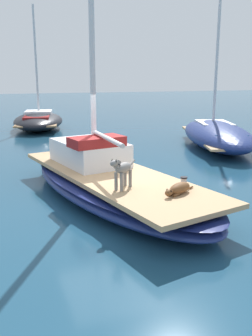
{
  "coord_description": "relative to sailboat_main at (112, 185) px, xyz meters",
  "views": [
    {
      "loc": [
        -2.71,
        -8.28,
        2.94
      ],
      "look_at": [
        0.0,
        -1.0,
        1.01
      ],
      "focal_mm": 39.46,
      "sensor_mm": 36.0,
      "label": 1
    }
  ],
  "objects": [
    {
      "name": "dog_brown",
      "position": [
        0.73,
        -2.05,
        0.43
      ],
      "size": [
        0.88,
        0.53,
        0.22
      ],
      "color": "brown",
      "rests_on": "sailboat_main"
    },
    {
      "name": "mast_main",
      "position": [
        -0.19,
        0.74,
        3.9
      ],
      "size": [
        0.14,
        2.27,
        7.92
      ],
      "color": "silver",
      "rests_on": "sailboat_main"
    },
    {
      "name": "dog_grey",
      "position": [
        -0.21,
        -1.35,
        0.75
      ],
      "size": [
        0.78,
        0.66,
        0.7
      ],
      "color": "gray",
      "rests_on": "sailboat_main"
    },
    {
      "name": "ground_plane",
      "position": [
        0.0,
        0.0,
        -0.34
      ],
      "size": [
        120.0,
        120.0,
        0.0
      ],
      "primitive_type": "plane",
      "color": "navy"
    },
    {
      "name": "moored_boat_far_astern",
      "position": [
        -0.03,
        13.29,
        0.17
      ],
      "size": [
        3.8,
        6.12,
        6.79
      ],
      "color": "black",
      "rests_on": "ground"
    },
    {
      "name": "deck_winch",
      "position": [
        1.08,
        -1.63,
        0.42
      ],
      "size": [
        0.16,
        0.16,
        0.21
      ],
      "color": "#B7B7BC",
      "rests_on": "sailboat_main"
    },
    {
      "name": "moored_boat_starboard_side",
      "position": [
        6.34,
        4.96,
        0.23
      ],
      "size": [
        4.6,
        7.27,
        7.13
      ],
      "color": "navy",
      "rests_on": "ground"
    },
    {
      "name": "sailboat_main",
      "position": [
        0.0,
        0.0,
        0.0
      ],
      "size": [
        3.95,
        7.6,
        0.66
      ],
      "color": "navy",
      "rests_on": "ground"
    },
    {
      "name": "cabin_house",
      "position": [
        -0.25,
        1.09,
        0.67
      ],
      "size": [
        1.82,
        2.47,
        0.84
      ],
      "color": "silver",
      "rests_on": "sailboat_main"
    }
  ]
}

